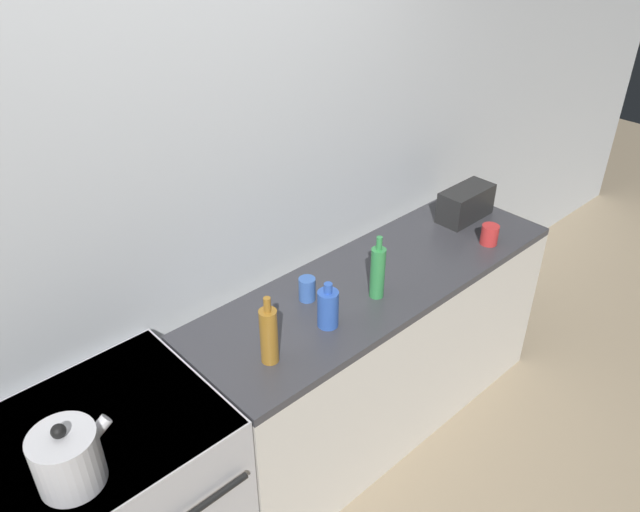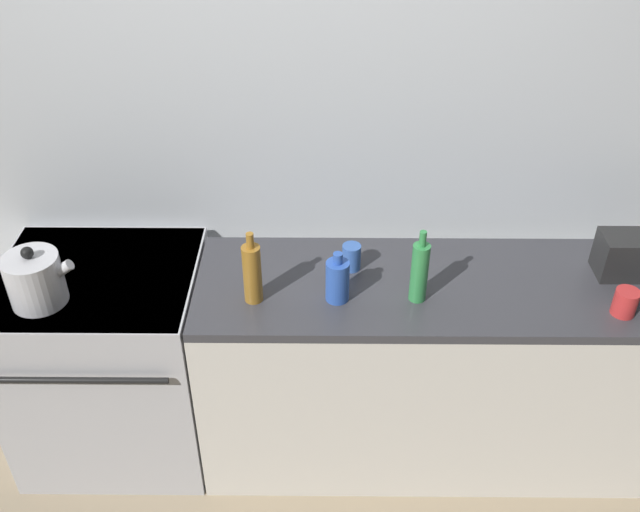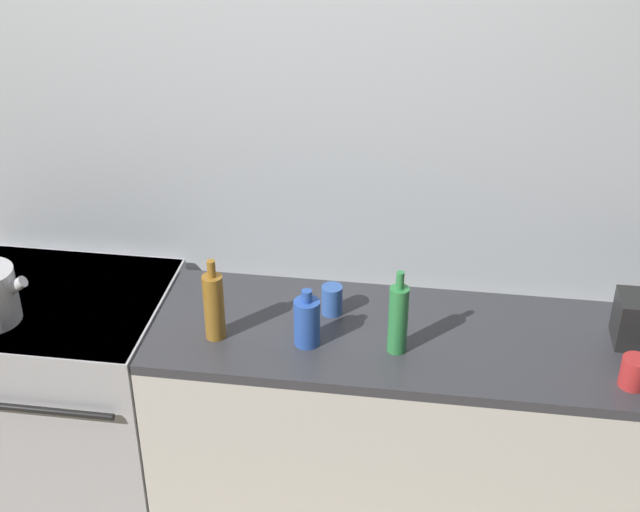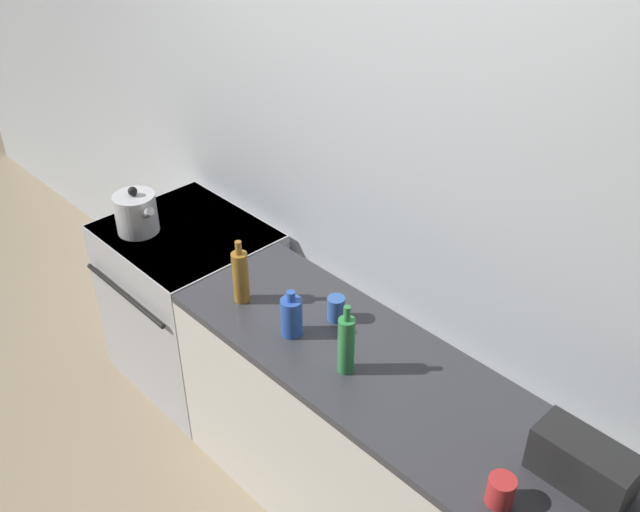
{
  "view_description": "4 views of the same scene",
  "coord_description": "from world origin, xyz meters",
  "px_view_note": "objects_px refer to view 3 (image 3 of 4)",
  "views": [
    {
      "loc": [
        -1.1,
        -1.22,
        2.46
      ],
      "look_at": [
        0.38,
        0.38,
        1.08
      ],
      "focal_mm": 35.0,
      "sensor_mm": 36.0,
      "label": 1
    },
    {
      "loc": [
        0.21,
        -1.81,
        2.52
      ],
      "look_at": [
        0.19,
        0.3,
        1.01
      ],
      "focal_mm": 40.0,
      "sensor_mm": 36.0,
      "label": 2
    },
    {
      "loc": [
        0.64,
        -2.12,
        2.58
      ],
      "look_at": [
        0.28,
        0.33,
        1.14
      ],
      "focal_mm": 50.0,
      "sensor_mm": 36.0,
      "label": 3
    },
    {
      "loc": [
        1.88,
        -1.2,
        2.68
      ],
      "look_at": [
        0.21,
        0.39,
        1.14
      ],
      "focal_mm": 40.0,
      "sensor_mm": 36.0,
      "label": 4
    }
  ],
  "objects_px": {
    "bottle_green": "(398,318)",
    "bottle_blue": "(307,321)",
    "cup_red": "(634,372)",
    "stove": "(71,395)",
    "bottle_amber": "(214,305)",
    "cup_blue": "(332,300)"
  },
  "relations": [
    {
      "from": "bottle_green",
      "to": "bottle_blue",
      "type": "bearing_deg",
      "value": -179.3
    },
    {
      "from": "bottle_blue",
      "to": "cup_red",
      "type": "distance_m",
      "value": 1.01
    },
    {
      "from": "bottle_green",
      "to": "cup_red",
      "type": "height_order",
      "value": "bottle_green"
    },
    {
      "from": "stove",
      "to": "cup_red",
      "type": "relative_size",
      "value": 9.07
    },
    {
      "from": "stove",
      "to": "bottle_green",
      "type": "bearing_deg",
      "value": -6.07
    },
    {
      "from": "bottle_amber",
      "to": "cup_red",
      "type": "distance_m",
      "value": 1.31
    },
    {
      "from": "bottle_blue",
      "to": "stove",
      "type": "bearing_deg",
      "value": 171.83
    },
    {
      "from": "cup_red",
      "to": "cup_blue",
      "type": "height_order",
      "value": "cup_blue"
    },
    {
      "from": "stove",
      "to": "cup_red",
      "type": "xyz_separation_m",
      "value": [
        1.93,
        -0.21,
        0.48
      ]
    },
    {
      "from": "bottle_amber",
      "to": "cup_blue",
      "type": "bearing_deg",
      "value": 28.27
    },
    {
      "from": "bottle_amber",
      "to": "bottle_green",
      "type": "xyz_separation_m",
      "value": [
        0.59,
        0.01,
        0.0
      ]
    },
    {
      "from": "cup_red",
      "to": "stove",
      "type": "bearing_deg",
      "value": 173.9
    },
    {
      "from": "bottle_green",
      "to": "cup_blue",
      "type": "xyz_separation_m",
      "value": [
        -0.23,
        0.18,
        -0.07
      ]
    },
    {
      "from": "bottle_green",
      "to": "cup_blue",
      "type": "height_order",
      "value": "bottle_green"
    },
    {
      "from": "cup_blue",
      "to": "cup_red",
      "type": "bearing_deg",
      "value": -15.28
    },
    {
      "from": "bottle_amber",
      "to": "cup_blue",
      "type": "relative_size",
      "value": 2.76
    },
    {
      "from": "bottle_blue",
      "to": "bottle_amber",
      "type": "relative_size",
      "value": 0.7
    },
    {
      "from": "stove",
      "to": "cup_red",
      "type": "distance_m",
      "value": 2.0
    },
    {
      "from": "bottle_amber",
      "to": "cup_blue",
      "type": "height_order",
      "value": "bottle_amber"
    },
    {
      "from": "bottle_green",
      "to": "cup_red",
      "type": "xyz_separation_m",
      "value": [
        0.72,
        -0.08,
        -0.07
      ]
    },
    {
      "from": "stove",
      "to": "bottle_blue",
      "type": "distance_m",
      "value": 1.07
    },
    {
      "from": "stove",
      "to": "bottle_amber",
      "type": "height_order",
      "value": "bottle_amber"
    }
  ]
}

